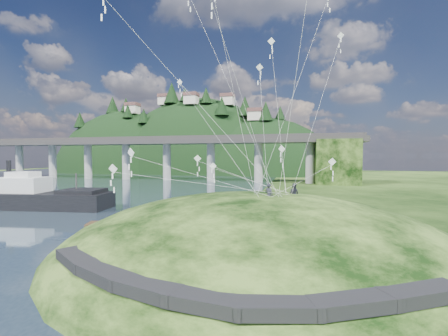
# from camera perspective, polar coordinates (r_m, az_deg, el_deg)

# --- Properties ---
(ground) EXTENTS (320.00, 320.00, 0.00)m
(ground) POSITION_cam_1_polar(r_m,az_deg,el_deg) (27.03, -11.83, -15.42)
(ground) COLOR black
(ground) RESTS_ON ground
(grass_hill) EXTENTS (36.00, 32.00, 13.00)m
(grass_hill) POSITION_cam_1_polar(r_m,az_deg,el_deg) (27.14, 6.48, -18.67)
(grass_hill) COLOR black
(grass_hill) RESTS_ON ground
(footpath) EXTENTS (22.29, 5.84, 0.83)m
(footpath) POSITION_cam_1_polar(r_m,az_deg,el_deg) (15.22, -1.97, -21.42)
(footpath) COLOR black
(footpath) RESTS_ON ground
(bridge) EXTENTS (160.00, 11.00, 15.00)m
(bridge) POSITION_cam_1_polar(r_m,az_deg,el_deg) (100.57, -7.96, 3.13)
(bridge) COLOR #2D2B2B
(bridge) RESTS_ON ground
(far_ridge) EXTENTS (153.00, 70.00, 94.50)m
(far_ridge) POSITION_cam_1_polar(r_m,az_deg,el_deg) (156.11, -6.55, -3.47)
(far_ridge) COLOR black
(far_ridge) RESTS_ON ground
(work_barge) EXTENTS (22.08, 8.84, 7.51)m
(work_barge) POSITION_cam_1_polar(r_m,az_deg,el_deg) (55.14, -31.79, -4.63)
(work_barge) COLOR black
(work_barge) RESTS_ON ground
(wooden_dock) EXTENTS (13.08, 5.82, 0.93)m
(wooden_dock) POSITION_cam_1_polar(r_m,az_deg,el_deg) (36.26, -14.72, -10.19)
(wooden_dock) COLOR #312014
(wooden_dock) RESTS_ON ground
(kite_flyers) EXTENTS (2.94, 3.38, 2.08)m
(kite_flyers) POSITION_cam_1_polar(r_m,az_deg,el_deg) (26.27, 11.63, -2.88)
(kite_flyers) COLOR #23242F
(kite_flyers) RESTS_ON ground
(kite_swarm) EXTENTS (18.65, 17.37, 20.59)m
(kite_swarm) POSITION_cam_1_polar(r_m,az_deg,el_deg) (29.13, 1.91, 17.12)
(kite_swarm) COLOR white
(kite_swarm) RESTS_ON ground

